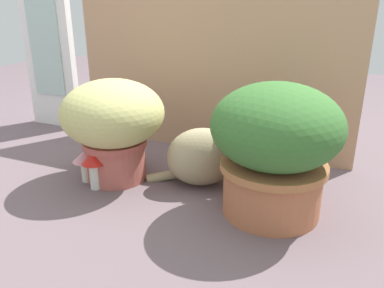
% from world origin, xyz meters
% --- Properties ---
extents(ground_plane, '(6.00, 6.00, 0.00)m').
position_xyz_m(ground_plane, '(0.00, 0.00, 0.00)').
color(ground_plane, '#645359').
extents(cardboard_backdrop, '(1.28, 0.03, 0.71)m').
position_xyz_m(cardboard_backdrop, '(-0.01, 0.51, 0.36)').
color(cardboard_backdrop, tan).
rests_on(cardboard_backdrop, ground).
extents(window_panel_white, '(0.31, 0.05, 0.77)m').
position_xyz_m(window_panel_white, '(-0.92, 0.53, 0.39)').
color(window_panel_white, white).
rests_on(window_panel_white, ground).
extents(grass_planter, '(0.38, 0.38, 0.39)m').
position_xyz_m(grass_planter, '(-0.22, 0.07, 0.23)').
color(grass_planter, '#B25A4E').
rests_on(grass_planter, ground).
extents(leafy_planter, '(0.40, 0.40, 0.43)m').
position_xyz_m(leafy_planter, '(0.39, 0.05, 0.23)').
color(leafy_planter, '#AB6441').
rests_on(leafy_planter, ground).
extents(cat, '(0.38, 0.27, 0.32)m').
position_xyz_m(cat, '(0.12, 0.16, 0.12)').
color(cat, tan).
rests_on(cat, ground).
extents(mushroom_ornament_pink, '(0.10, 0.10, 0.13)m').
position_xyz_m(mushroom_ornament_pink, '(-0.31, -0.00, 0.09)').
color(mushroom_ornament_pink, silver).
rests_on(mushroom_ornament_pink, ground).
extents(mushroom_ornament_red, '(0.09, 0.09, 0.15)m').
position_xyz_m(mushroom_ornament_red, '(-0.24, -0.04, 0.10)').
color(mushroom_ornament_red, silver).
rests_on(mushroom_ornament_red, ground).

